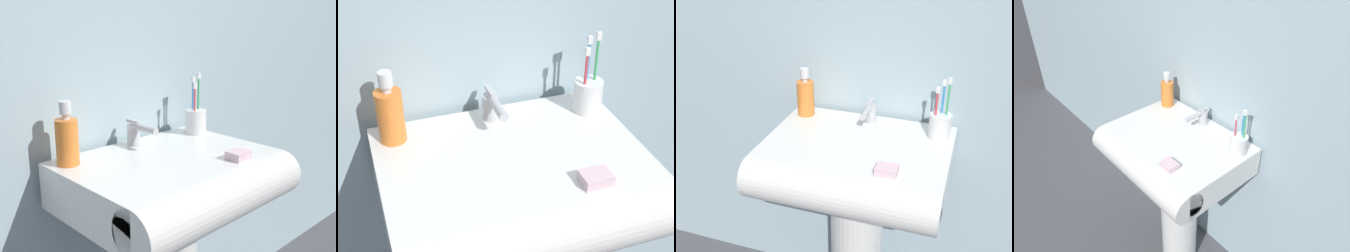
% 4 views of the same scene
% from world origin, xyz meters
% --- Properties ---
extents(wall_back, '(5.00, 0.05, 2.40)m').
position_xyz_m(wall_back, '(0.00, 0.25, 1.20)').
color(wall_back, '#9EB7C1').
rests_on(wall_back, ground).
extents(sink_basin, '(0.59, 0.47, 0.13)m').
position_xyz_m(sink_basin, '(0.00, -0.05, 0.78)').
color(sink_basin, white).
rests_on(sink_basin, sink_pedestal).
extents(faucet, '(0.04, 0.13, 0.08)m').
position_xyz_m(faucet, '(-0.00, 0.13, 0.89)').
color(faucet, '#B7B7BC').
rests_on(faucet, sink_basin).
extents(toothbrush_cup, '(0.07, 0.07, 0.21)m').
position_xyz_m(toothbrush_cup, '(0.24, 0.11, 0.89)').
color(toothbrush_cup, white).
rests_on(toothbrush_cup, sink_basin).
extents(soap_bottle, '(0.06, 0.06, 0.18)m').
position_xyz_m(soap_bottle, '(-0.24, 0.13, 0.91)').
color(soap_bottle, orange).
rests_on(soap_bottle, sink_basin).
extents(bar_soap, '(0.06, 0.05, 0.02)m').
position_xyz_m(bar_soap, '(0.13, -0.16, 0.85)').
color(bar_soap, silver).
rests_on(bar_soap, sink_basin).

